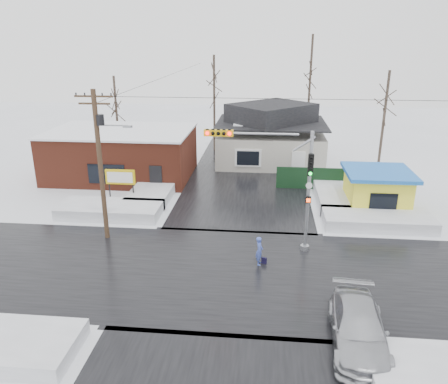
# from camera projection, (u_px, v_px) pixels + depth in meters

# --- Properties ---
(ground) EXTENTS (120.00, 120.00, 0.00)m
(ground) POSITION_uv_depth(u_px,v_px,m) (232.00, 273.00, 22.94)
(ground) COLOR white
(ground) RESTS_ON ground
(road_ns) EXTENTS (10.00, 120.00, 0.02)m
(road_ns) POSITION_uv_depth(u_px,v_px,m) (232.00, 272.00, 22.93)
(road_ns) COLOR black
(road_ns) RESTS_ON ground
(road_ew) EXTENTS (120.00, 10.00, 0.02)m
(road_ew) POSITION_uv_depth(u_px,v_px,m) (232.00, 272.00, 22.93)
(road_ew) COLOR black
(road_ew) RESTS_ON ground
(snowbank_nw) EXTENTS (7.00, 3.00, 0.80)m
(snowbank_nw) POSITION_uv_depth(u_px,v_px,m) (111.00, 210.00, 30.19)
(snowbank_nw) COLOR white
(snowbank_nw) RESTS_ON ground
(snowbank_ne) EXTENTS (7.00, 3.00, 0.80)m
(snowbank_ne) POSITION_uv_depth(u_px,v_px,m) (377.00, 220.00, 28.54)
(snowbank_ne) COLOR white
(snowbank_ne) RESTS_ON ground
(snowbank_nside_w) EXTENTS (3.00, 8.00, 0.80)m
(snowbank_nside_w) POSITION_uv_depth(u_px,v_px,m) (156.00, 187.00, 34.70)
(snowbank_nside_w) COLOR white
(snowbank_nside_w) RESTS_ON ground
(snowbank_nside_e) EXTENTS (3.00, 8.00, 0.80)m
(snowbank_nside_e) POSITION_uv_depth(u_px,v_px,m) (335.00, 193.00, 33.41)
(snowbank_nside_e) COLOR white
(snowbank_nside_e) RESTS_ON ground
(traffic_signal) EXTENTS (6.05, 0.68, 7.00)m
(traffic_signal) POSITION_uv_depth(u_px,v_px,m) (281.00, 175.00, 23.97)
(traffic_signal) COLOR gray
(traffic_signal) RESTS_ON ground
(utility_pole) EXTENTS (3.15, 0.44, 9.00)m
(utility_pole) POSITION_uv_depth(u_px,v_px,m) (101.00, 157.00, 25.23)
(utility_pole) COLOR #382619
(utility_pole) RESTS_ON ground
(brick_building) EXTENTS (12.20, 8.20, 4.12)m
(brick_building) POSITION_uv_depth(u_px,v_px,m) (122.00, 153.00, 38.25)
(brick_building) COLOR maroon
(brick_building) RESTS_ON ground
(marquee_sign) EXTENTS (2.20, 0.21, 2.55)m
(marquee_sign) POSITION_uv_depth(u_px,v_px,m) (120.00, 178.00, 32.02)
(marquee_sign) COLOR black
(marquee_sign) RESTS_ON ground
(house) EXTENTS (10.40, 8.40, 5.76)m
(house) POSITION_uv_depth(u_px,v_px,m) (271.00, 136.00, 42.50)
(house) COLOR beige
(house) RESTS_ON ground
(kiosk) EXTENTS (4.60, 4.60, 2.88)m
(kiosk) POSITION_uv_depth(u_px,v_px,m) (377.00, 190.00, 30.94)
(kiosk) COLOR yellow
(kiosk) RESTS_ON ground
(fence) EXTENTS (8.00, 0.12, 1.80)m
(fence) POSITION_uv_depth(u_px,v_px,m) (326.00, 179.00, 35.16)
(fence) COLOR black
(fence) RESTS_ON ground
(tree_far_left) EXTENTS (3.00, 3.00, 10.00)m
(tree_far_left) POSITION_uv_depth(u_px,v_px,m) (214.00, 75.00, 45.02)
(tree_far_left) COLOR #332821
(tree_far_left) RESTS_ON ground
(tree_far_mid) EXTENTS (3.00, 3.00, 12.00)m
(tree_far_mid) POSITION_uv_depth(u_px,v_px,m) (311.00, 59.00, 45.44)
(tree_far_mid) COLOR #332821
(tree_far_mid) RESTS_ON ground
(tree_far_right) EXTENTS (3.00, 3.00, 9.00)m
(tree_far_right) POSITION_uv_depth(u_px,v_px,m) (387.00, 92.00, 38.18)
(tree_far_right) COLOR #332821
(tree_far_right) RESTS_ON ground
(tree_far_west) EXTENTS (3.00, 3.00, 8.00)m
(tree_far_west) POSITION_uv_depth(u_px,v_px,m) (115.00, 92.00, 44.59)
(tree_far_west) COLOR #332821
(tree_far_west) RESTS_ON ground
(pedestrian) EXTENTS (0.40, 0.60, 1.61)m
(pedestrian) POSITION_uv_depth(u_px,v_px,m) (259.00, 251.00, 23.51)
(pedestrian) COLOR #4358BB
(pedestrian) RESTS_ON ground
(car) EXTENTS (2.48, 5.37, 1.52)m
(car) POSITION_uv_depth(u_px,v_px,m) (358.00, 328.00, 17.35)
(car) COLOR #AFB1B6
(car) RESTS_ON ground
(shopping_bag) EXTENTS (0.30, 0.21, 0.35)m
(shopping_bag) POSITION_uv_depth(u_px,v_px,m) (264.00, 261.00, 23.77)
(shopping_bag) COLOR black
(shopping_bag) RESTS_ON ground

